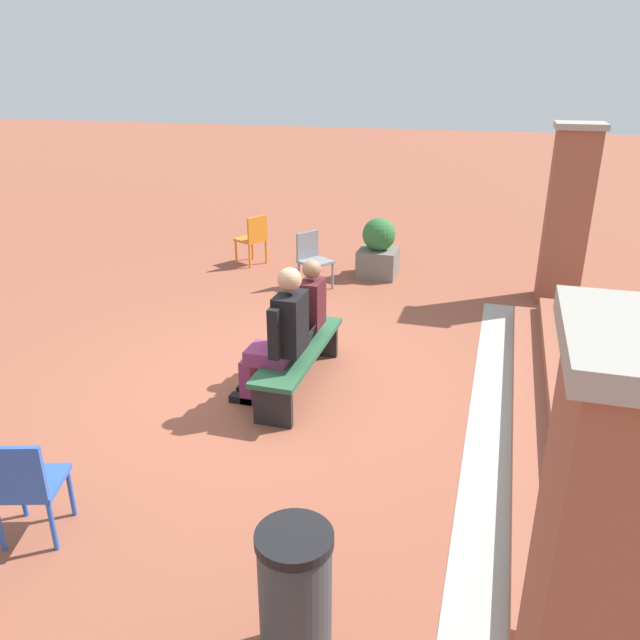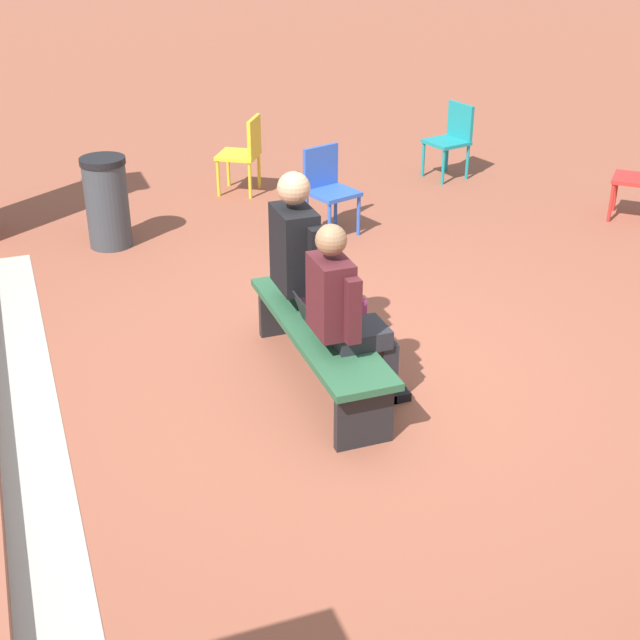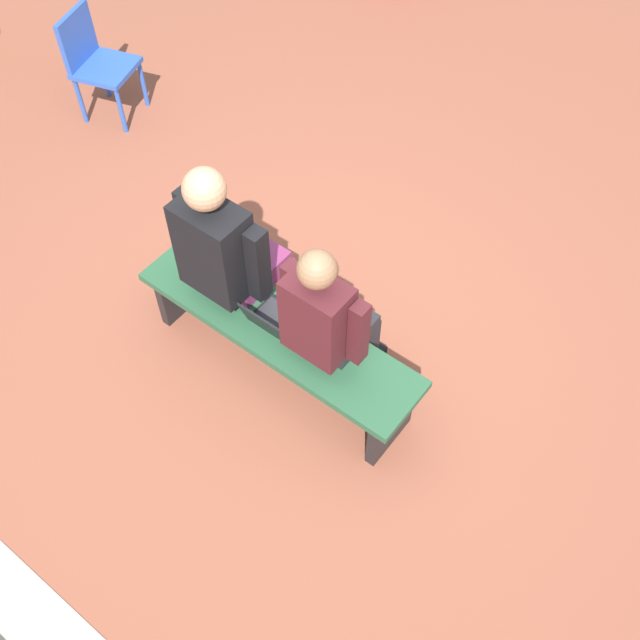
# 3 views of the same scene
# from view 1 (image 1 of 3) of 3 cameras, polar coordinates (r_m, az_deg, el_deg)

# --- Properties ---
(ground_plane) EXTENTS (60.00, 60.00, 0.00)m
(ground_plane) POSITION_cam_1_polar(r_m,az_deg,el_deg) (6.60, -3.81, -6.06)
(ground_plane) COLOR brown
(concrete_strip) EXTENTS (6.19, 0.40, 0.01)m
(concrete_strip) POSITION_cam_1_polar(r_m,az_deg,el_deg) (6.32, 15.31, -8.16)
(concrete_strip) COLOR #A8A399
(concrete_strip) RESTS_ON ground
(brick_steps) EXTENTS (5.39, 0.90, 0.45)m
(brick_steps) POSITION_cam_1_polar(r_m,az_deg,el_deg) (6.30, 22.32, -7.47)
(brick_steps) COLOR #93513D
(brick_steps) RESTS_ON ground
(brick_pillar_left_of_steps) EXTENTS (0.64, 0.64, 2.45)m
(brick_pillar_left_of_steps) POSITION_cam_1_polar(r_m,az_deg,el_deg) (9.30, 21.68, 8.93)
(brick_pillar_left_of_steps) COLOR #93513D
(brick_pillar_left_of_steps) RESTS_ON ground
(bench) EXTENTS (1.80, 0.44, 0.45)m
(bench) POSITION_cam_1_polar(r_m,az_deg,el_deg) (6.43, -1.87, -3.27)
(bench) COLOR #285638
(bench) RESTS_ON ground
(person_student) EXTENTS (0.51, 0.65, 1.29)m
(person_student) POSITION_cam_1_polar(r_m,az_deg,el_deg) (6.59, -1.58, 0.62)
(person_student) COLOR #232328
(person_student) RESTS_ON ground
(person_adult) EXTENTS (0.59, 0.74, 1.42)m
(person_adult) POSITION_cam_1_polar(r_m,az_deg,el_deg) (5.96, -3.72, -1.28)
(person_adult) COLOR #7F2D5B
(person_adult) RESTS_ON ground
(laptop) EXTENTS (0.32, 0.29, 0.21)m
(laptop) POSITION_cam_1_polar(r_m,az_deg,el_deg) (6.36, -1.79, -2.11)
(laptop) COLOR black
(laptop) RESTS_ON bench
(plastic_chair_near_bench_right) EXTENTS (0.58, 0.58, 0.84)m
(plastic_chair_near_bench_right) POSITION_cam_1_polar(r_m,az_deg,el_deg) (9.37, -0.71, 5.81)
(plastic_chair_near_bench_right) COLOR gray
(plastic_chair_near_bench_right) RESTS_ON ground
(plastic_chair_by_pillar) EXTENTS (0.57, 0.57, 0.84)m
(plastic_chair_by_pillar) POSITION_cam_1_polar(r_m,az_deg,el_deg) (10.58, -6.12, 7.58)
(plastic_chair_by_pillar) COLOR orange
(plastic_chair_by_pillar) RESTS_ON ground
(plastic_chair_far_left) EXTENTS (0.53, 0.53, 0.84)m
(plastic_chair_far_left) POSITION_cam_1_polar(r_m,az_deg,el_deg) (4.82, -25.36, -13.31)
(plastic_chair_far_left) COLOR #2D56B7
(plastic_chair_far_left) RESTS_ON ground
(planter) EXTENTS (0.60, 0.60, 0.94)m
(planter) POSITION_cam_1_polar(r_m,az_deg,el_deg) (9.96, 5.36, 6.43)
(planter) COLOR #6B665B
(planter) RESTS_ON ground
(litter_bin) EXTENTS (0.42, 0.42, 0.86)m
(litter_bin) POSITION_cam_1_polar(r_m,az_deg,el_deg) (3.71, -2.28, -23.97)
(litter_bin) COLOR #383D42
(litter_bin) RESTS_ON ground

